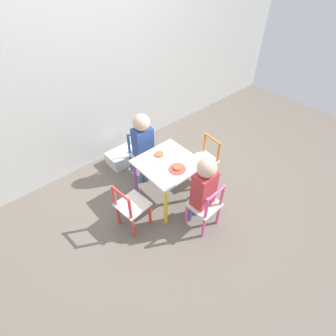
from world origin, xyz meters
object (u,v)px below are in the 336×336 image
chair_red (131,207)px  plate_front (177,169)px  chair_pink (205,207)px  chair_blue (142,154)px  kids_table (168,169)px  plate_back (159,155)px  child_front (203,187)px  chair_orange (204,161)px  child_back (144,141)px  storage_bin (122,157)px

chair_red → plate_front: chair_red is taller
chair_pink → chair_red: same height
chair_blue → plate_front: 0.67m
kids_table → chair_blue: chair_blue is taller
plate_back → chair_pink: bearing=-88.0°
plate_front → child_front: bearing=-86.3°
child_front → plate_front: (-0.02, 0.30, 0.02)m
kids_table → chair_blue: bearing=85.1°
chair_orange → child_back: 0.69m
chair_orange → plate_front: chair_orange is taller
child_front → chair_red: bearing=-39.7°
child_front → child_back: bearing=-93.7°
plate_front → chair_pink: bearing=-86.5°
chair_red → plate_front: (0.49, -0.08, 0.24)m
chair_blue → chair_red: (-0.53, -0.54, 0.00)m
chair_orange → child_front: (-0.47, -0.39, 0.22)m
chair_orange → chair_red: 0.98m
child_back → plate_back: child_back is taller
chair_blue → plate_front: size_ratio=3.36×
kids_table → chair_pink: 0.51m
chair_blue → storage_bin: chair_blue is taller
chair_red → child_back: 0.75m
child_back → plate_back: size_ratio=4.00×
chair_red → plate_back: bearing=-75.5°
chair_red → storage_bin: 0.97m
child_back → storage_bin: size_ratio=2.33×
kids_table → storage_bin: kids_table is taller
chair_red → chair_pink: bearing=-136.4°
chair_orange → plate_back: (-0.49, 0.18, 0.24)m
chair_red → child_back: (0.53, 0.48, 0.22)m
chair_blue → child_front: size_ratio=0.66×
child_front → child_back: child_front is taller
chair_blue → kids_table: bearing=-90.0°
chair_blue → child_back: child_back is taller
chair_blue → child_front: (-0.02, -0.92, 0.22)m
chair_pink → child_front: (-0.00, 0.06, 0.22)m
chair_blue → chair_orange: same height
chair_blue → storage_bin: 0.36m
plate_back → chair_blue: bearing=83.4°
chair_pink → child_front: 0.23m
child_front → plate_back: 0.56m
chair_pink → chair_red: size_ratio=1.00×
kids_table → chair_orange: bearing=-5.2°
child_front → chair_orange: bearing=-143.1°
chair_blue → plate_back: bearing=-91.8°
chair_blue → plate_front: (-0.04, -0.62, 0.24)m
chair_blue → plate_back: chair_blue is taller
child_front → storage_bin: child_front is taller
chair_orange → plate_front: bearing=-74.8°
chair_pink → plate_front: size_ratio=3.36×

